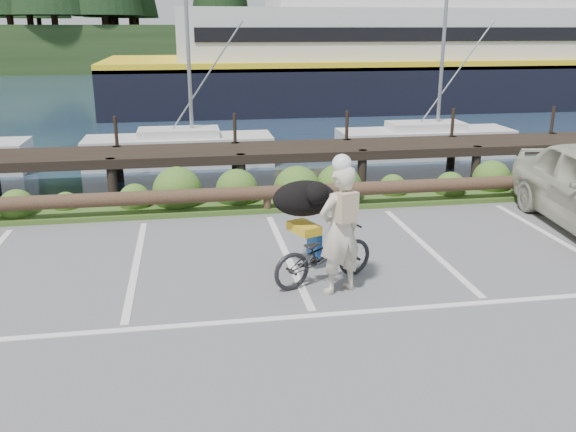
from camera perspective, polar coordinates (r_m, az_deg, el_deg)
The scene contains 7 objects.
ground at distance 9.00m, azimuth 1.95°, elevation -8.19°, with size 72.00×72.00×0.00m, color #57575A.
harbor_backdrop at distance 86.53m, azimuth -8.36°, elevation 14.62°, with size 170.00×160.00×30.00m.
vegetation_strip at distance 13.89m, azimuth -2.34°, elevation 1.35°, with size 34.00×1.60×0.10m, color #3D5B21.
log_rail at distance 13.24m, azimuth -1.95°, elevation 0.32°, with size 32.00×0.30×0.60m, color #443021, non-canonical shape.
bicycle at distance 9.56m, azimuth 3.35°, elevation -3.56°, with size 0.62×1.79×0.94m, color black.
cyclist at distance 9.06m, azimuth 4.90°, elevation -1.33°, with size 0.72×0.47×1.97m, color beige.
dog at distance 9.77m, azimuth 1.53°, elevation 1.66°, with size 1.02×0.50×0.59m, color black.
Camera 1 is at (-1.63, -7.95, 3.88)m, focal length 38.00 mm.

